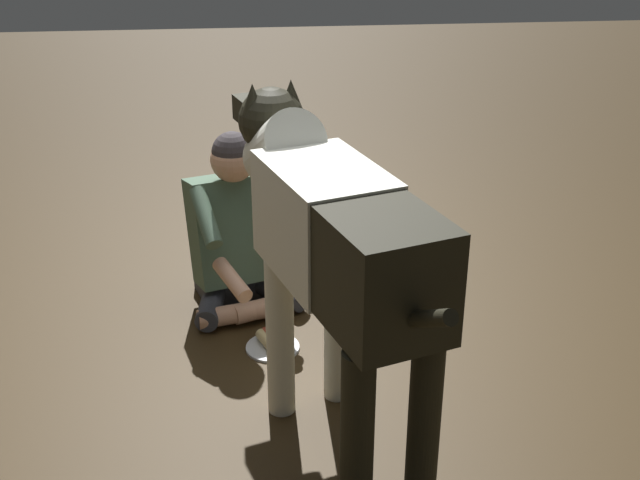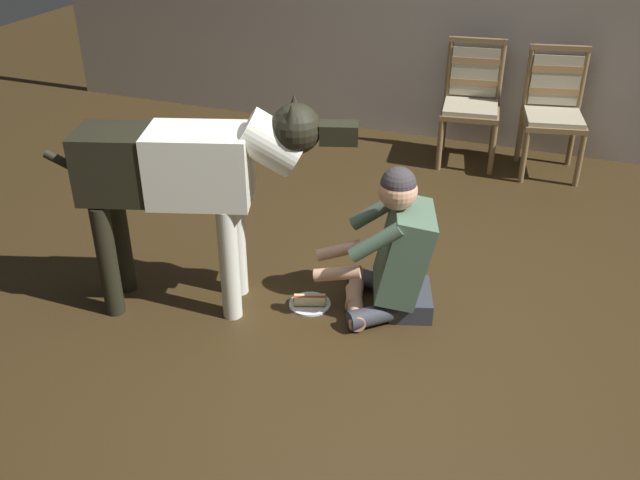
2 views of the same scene
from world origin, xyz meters
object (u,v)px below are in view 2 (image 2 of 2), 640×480
(dining_chair_right_of_pair, at_px, (554,105))
(large_dog, at_px, (190,174))
(hot_dog_on_plate, at_px, (310,301))
(person_sitting_on_floor, at_px, (395,253))
(dining_chair_left_of_pair, at_px, (472,96))

(dining_chair_right_of_pair, relative_size, large_dog, 0.61)
(large_dog, xyz_separation_m, hot_dog_on_plate, (0.60, 0.19, -0.80))
(person_sitting_on_floor, height_order, hot_dog_on_plate, person_sitting_on_floor)
(dining_chair_left_of_pair, relative_size, dining_chair_right_of_pair, 1.00)
(dining_chair_right_of_pair, xyz_separation_m, large_dog, (-1.68, -2.69, 0.28))
(person_sitting_on_floor, relative_size, hot_dog_on_plate, 3.62)
(dining_chair_right_of_pair, bearing_deg, person_sitting_on_floor, -104.94)
(dining_chair_left_of_pair, bearing_deg, large_dog, -111.07)
(dining_chair_left_of_pair, bearing_deg, hot_dog_on_plate, -99.91)
(dining_chair_left_of_pair, distance_m, large_dog, 2.90)
(dining_chair_left_of_pair, xyz_separation_m, large_dog, (-1.04, -2.69, 0.28))
(dining_chair_right_of_pair, bearing_deg, large_dog, -121.97)
(dining_chair_right_of_pair, bearing_deg, dining_chair_left_of_pair, 179.91)
(hot_dog_on_plate, bearing_deg, dining_chair_left_of_pair, 80.09)
(dining_chair_right_of_pair, distance_m, large_dog, 3.19)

